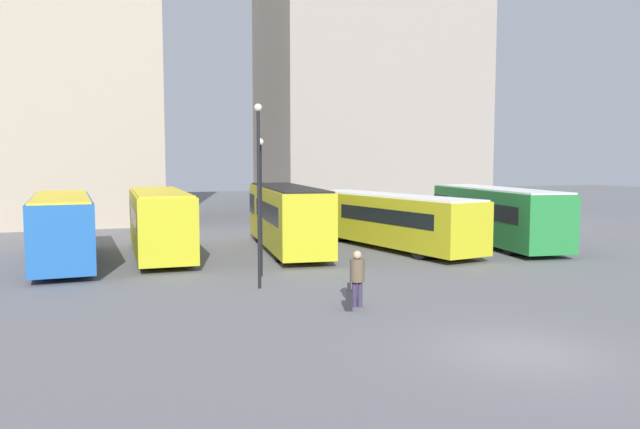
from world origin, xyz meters
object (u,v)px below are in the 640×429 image
Objects in this scene: lamp_post_0 at (261,195)px; lamp_post_1 at (259,183)px; suitcase at (349,300)px; traveler at (357,274)px; bus_0 at (62,226)px; bus_4 at (495,214)px; bus_1 at (159,221)px; bus_3 at (389,219)px; bus_2 at (286,215)px.

lamp_post_0 is 0.83× the size of lamp_post_1.
lamp_post_1 is at bearing 46.21° from suitcase.
bus_0 is at bearing 59.93° from traveler.
bus_4 reaches higher than bus_0.
suitcase is (8.72, -12.63, -1.36)m from bus_0.
lamp_post_0 is (-14.42, -4.54, 1.55)m from bus_4.
lamp_post_0 reaches higher than traveler.
bus_0 is 11.14m from lamp_post_1.
bus_1 is at bearing 106.10° from lamp_post_1.
bus_0 is 0.85× the size of bus_3.
suitcase is at bearing -80.33° from lamp_post_0.
bus_4 is at bearing -95.72° from bus_1.
lamp_post_0 is at bearing -130.69° from bus_0.
bus_4 is at bearing 24.34° from lamp_post_1.
lamp_post_1 is at bearing -106.18° from lamp_post_0.
suitcase is at bearing 151.06° from traveler.
lamp_post_0 is at bearing 73.82° from lamp_post_1.
bus_2 is 13.38m from suitcase.
suitcase is 0.13× the size of lamp_post_1.
bus_1 is 1.52× the size of lamp_post_1.
lamp_post_1 is at bearing 52.64° from traveler.
bus_4 is at bearing -95.97° from bus_0.
suitcase is (-2.01, -13.14, -1.49)m from bus_2.
bus_4 is at bearing -27.00° from suitcase.
bus_1 is 9.66m from lamp_post_1.
lamp_post_0 is at bearing -152.70° from bus_1.
bus_4 is 16.69m from lamp_post_1.
lamp_post_1 is at bearing -162.43° from bus_1.
bus_2 is (6.39, -0.11, 0.07)m from bus_1.
bus_3 is at bearing -7.27° from traveler.
lamp_post_1 reaches higher than bus_4.
bus_1 reaches higher than bus_0.
lamp_post_1 is (-2.18, 3.89, 2.78)m from traveler.
bus_4 is 15.20m from lamp_post_0.
bus_4 is at bearing -109.31° from bus_3.
suitcase is at bearing -147.17° from bus_0.
bus_0 reaches higher than traveler.
bus_4 is at bearing -26.94° from traveler.
bus_2 reaches higher than suitcase.
lamp_post_1 reaches higher than bus_2.
bus_2 is at bearing -89.55° from bus_1.
bus_0 is 4.39m from bus_1.
bus_0 is at bearing 58.01° from suitcase.
bus_2 is at bearing 87.14° from bus_4.
lamp_post_1 is at bearing 120.84° from bus_3.
lamp_post_1 reaches higher than bus_1.
bus_2 is 2.12× the size of lamp_post_0.
bus_0 is at bearing 93.59° from bus_4.
bus_4 is 1.71× the size of lamp_post_1.
bus_3 is 1.88× the size of lamp_post_1.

